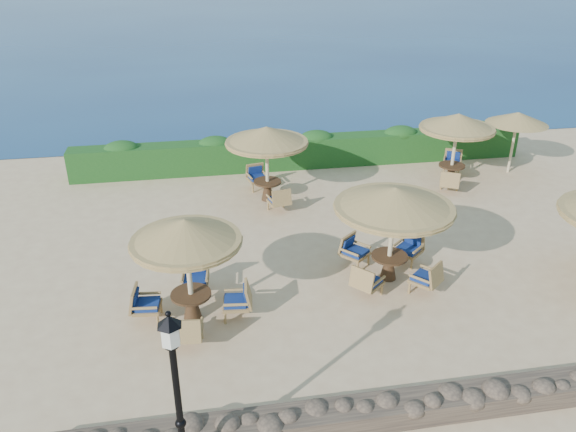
# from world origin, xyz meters

# --- Properties ---
(ground) EXTENTS (120.00, 120.00, 0.00)m
(ground) POSITION_xyz_m (0.00, 0.00, 0.00)
(ground) COLOR #D1B285
(ground) RESTS_ON ground
(sea) EXTENTS (160.00, 160.00, 0.00)m
(sea) POSITION_xyz_m (0.00, 70.00, 0.00)
(sea) COLOR navy
(sea) RESTS_ON ground
(hedge) EXTENTS (18.00, 0.90, 1.20)m
(hedge) POSITION_xyz_m (0.00, 7.20, 0.60)
(hedge) COLOR #143E14
(hedge) RESTS_ON ground
(stone_wall) EXTENTS (15.00, 0.65, 0.44)m
(stone_wall) POSITION_xyz_m (0.00, -6.20, 0.22)
(stone_wall) COLOR brown
(stone_wall) RESTS_ON ground
(lamp_post) EXTENTS (0.44, 0.44, 3.31)m
(lamp_post) POSITION_xyz_m (-4.80, -6.80, 1.55)
(lamp_post) COLOR black
(lamp_post) RESTS_ON ground
(extra_parasol) EXTENTS (2.30, 2.30, 2.41)m
(extra_parasol) POSITION_xyz_m (7.80, 5.20, 2.17)
(extra_parasol) COLOR beige
(extra_parasol) RESTS_ON ground
(cafe_set_0) EXTENTS (2.86, 2.86, 2.65)m
(cafe_set_0) POSITION_xyz_m (-4.60, -2.34, 1.75)
(cafe_set_0) COLOR beige
(cafe_set_0) RESTS_ON ground
(cafe_set_1) EXTENTS (3.11, 3.11, 2.65)m
(cafe_set_1) POSITION_xyz_m (0.60, -1.43, 1.90)
(cafe_set_1) COLOR beige
(cafe_set_1) RESTS_ON ground
(cafe_set_3) EXTENTS (2.82, 2.89, 2.65)m
(cafe_set_3) POSITION_xyz_m (-1.88, 4.19, 2.01)
(cafe_set_3) COLOR beige
(cafe_set_3) RESTS_ON ground
(cafe_set_4) EXTENTS (2.72, 2.81, 2.65)m
(cafe_set_4) POSITION_xyz_m (5.09, 4.58, 2.00)
(cafe_set_4) COLOR beige
(cafe_set_4) RESTS_ON ground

